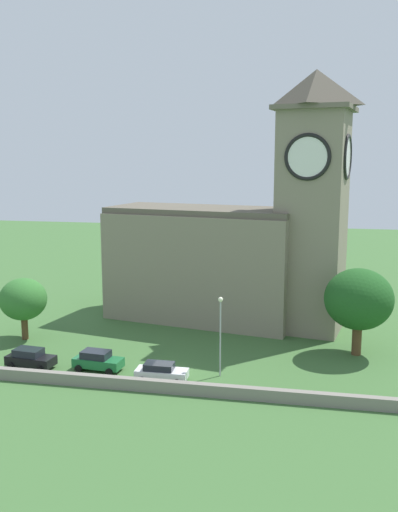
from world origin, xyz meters
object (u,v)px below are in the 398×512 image
object	(u,v)px
car_white	(161,372)
tree_riverside_east	(23,299)
car_black	(30,358)
streetlamp_west_mid	(220,324)
car_green	(98,360)
tree_churchyard	(359,299)
church	(237,244)

from	to	relation	value
car_white	tree_riverside_east	distance (m)	19.88
car_black	car_white	xyz separation A→B (m)	(12.90, -0.60, -0.11)
car_white	streetlamp_west_mid	distance (m)	6.75
car_green	tree_riverside_east	xyz separation A→B (m)	(-11.18, 7.12, 3.52)
car_green	tree_churchyard	world-z (taller)	tree_churchyard
tree_riverside_east	tree_churchyard	bearing A→B (deg)	3.26
car_black	car_green	bearing A→B (deg)	6.27
church	streetlamp_west_mid	xyz separation A→B (m)	(0.93, -17.75, -4.52)
car_white	tree_churchyard	world-z (taller)	tree_churchyard
tree_churchyard	car_black	bearing A→B (deg)	-162.10
church	tree_churchyard	world-z (taller)	church
car_black	streetlamp_west_mid	distance (m)	18.36
car_green	tree_churchyard	size ratio (longest dim) A/B	0.54
car_green	tree_churchyard	bearing A→B (deg)	20.82
church	streetlamp_west_mid	bearing A→B (deg)	-86.99
church	car_black	distance (m)	26.99
car_white	tree_riverside_east	bearing A→B (deg)	154.49
car_green	car_white	xyz separation A→B (m)	(6.46, -1.30, -0.11)
car_black	car_green	distance (m)	6.48
car_black	tree_riverside_east	size ratio (longest dim) A/B	0.70
car_green	church	bearing A→B (deg)	60.47
streetlamp_west_mid	tree_churchyard	bearing A→B (deg)	33.58
tree_churchyard	streetlamp_west_mid	bearing A→B (deg)	-146.42
church	tree_churchyard	xyz separation A→B (m)	(13.48, -9.42, -3.70)
church	streetlamp_west_mid	world-z (taller)	church
car_green	car_white	bearing A→B (deg)	-11.41
church	car_white	xyz separation A→B (m)	(-4.04, -19.84, -8.58)
car_white	tree_riverside_east	world-z (taller)	tree_riverside_east
streetlamp_west_mid	tree_riverside_east	bearing A→B (deg)	164.36
church	car_black	world-z (taller)	church
car_green	tree_riverside_east	world-z (taller)	tree_riverside_east
car_white	streetlamp_west_mid	xyz separation A→B (m)	(4.97, 2.09, 4.06)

